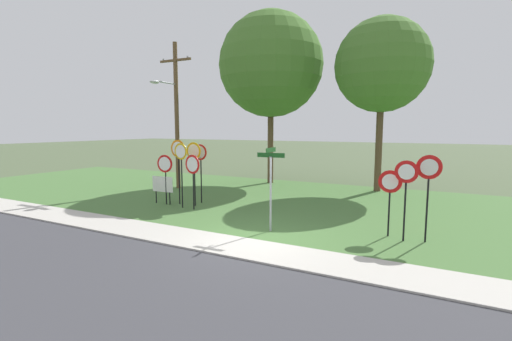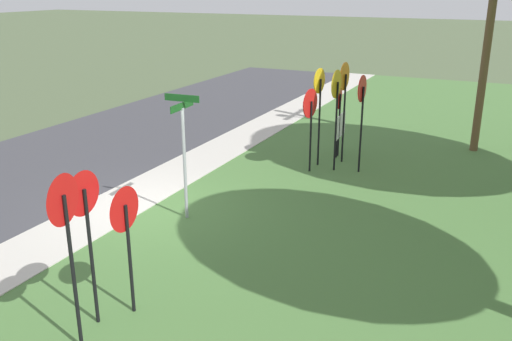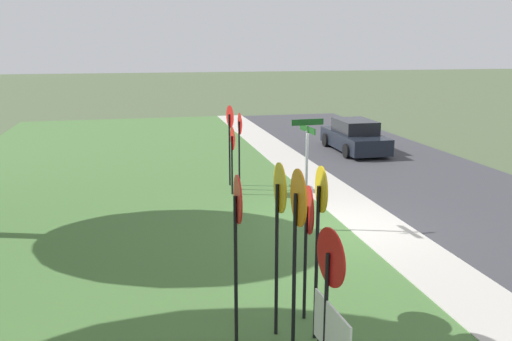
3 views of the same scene
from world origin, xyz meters
name	(u,v)px [view 1 (image 1 of 3)]	position (x,y,z in m)	size (l,w,h in m)	color
ground_plane	(254,241)	(0.00, 0.00, 0.00)	(160.00, 160.00, 0.00)	#4C5B3D
road_asphalt	(137,311)	(0.00, -4.80, 0.01)	(44.00, 6.40, 0.01)	#3D3D42
sidewalk_strip	(241,248)	(0.00, -0.80, 0.03)	(44.00, 1.60, 0.06)	#BCB7AD
grass_median	(315,204)	(0.00, 6.00, 0.02)	(44.00, 12.00, 0.04)	#477038
stop_sign_near_left	(178,157)	(-5.39, 3.00, 2.18)	(0.79, 0.10, 2.91)	black
stop_sign_near_right	(165,169)	(-5.92, 2.71, 1.67)	(0.79, 0.12, 2.24)	black
stop_sign_far_left	(181,161)	(-4.80, 2.46, 2.06)	(0.70, 0.12, 2.79)	black
stop_sign_far_center	(193,170)	(-4.17, 2.43, 1.73)	(0.79, 0.14, 2.32)	black
stop_sign_far_right	(194,159)	(-4.55, 3.03, 2.11)	(0.77, 0.10, 2.82)	black
stop_sign_center_tall	(200,160)	(-4.70, 3.70, 2.00)	(0.72, 0.10, 2.70)	black
yield_sign_near_left	(429,177)	(4.71, 2.15, 2.02)	(0.72, 0.15, 2.64)	black
yield_sign_near_right	(390,188)	(3.63, 2.27, 1.60)	(0.72, 0.10, 2.12)	black
yield_sign_far_left	(406,182)	(4.11, 1.95, 1.88)	(0.68, 0.10, 2.47)	black
street_name_post	(271,182)	(0.06, 1.07, 1.71)	(0.96, 0.82, 2.79)	#9EA0A8
utility_pole	(175,110)	(-8.31, 6.32, 4.44)	(2.10, 2.08, 8.12)	brown
notice_board	(163,186)	(-6.12, 2.73, 0.87)	(1.10, 0.09, 1.25)	black
oak_tree_left	(271,65)	(-4.46, 10.71, 7.28)	(6.33, 6.33, 10.41)	brown
oak_tree_right	(382,66)	(2.01, 10.68, 6.73)	(4.93, 4.93, 9.18)	brown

